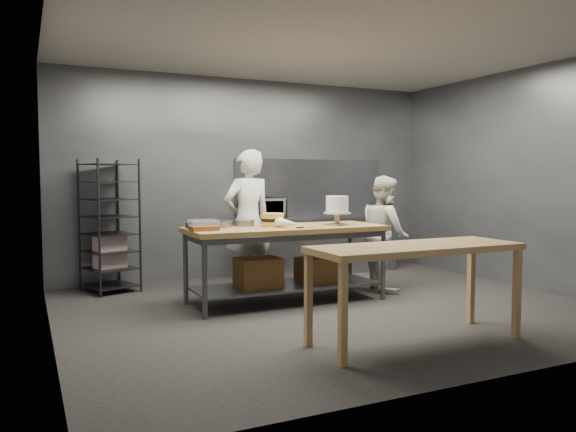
{
  "coord_description": "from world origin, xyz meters",
  "views": [
    {
      "loc": [
        -3.2,
        -5.57,
        1.52
      ],
      "look_at": [
        -0.35,
        0.48,
        1.05
      ],
      "focal_mm": 35.0,
      "sensor_mm": 36.0,
      "label": 1
    }
  ],
  "objects_px": {
    "chef_right": "(385,233)",
    "frosted_cake_stand": "(337,206)",
    "speed_rack": "(109,227)",
    "chef_behind": "(248,221)",
    "work_table": "(285,255)",
    "layer_cake": "(273,220)",
    "near_counter": "(416,254)",
    "microwave": "(266,208)"
  },
  "relations": [
    {
      "from": "chef_right",
      "to": "frosted_cake_stand",
      "type": "bearing_deg",
      "value": 118.27
    },
    {
      "from": "speed_rack",
      "to": "chef_behind",
      "type": "relative_size",
      "value": 0.93
    },
    {
      "from": "work_table",
      "to": "chef_right",
      "type": "xyz_separation_m",
      "value": [
        1.54,
        0.13,
        0.2
      ]
    },
    {
      "from": "layer_cake",
      "to": "near_counter",
      "type": "bearing_deg",
      "value": -75.89
    },
    {
      "from": "near_counter",
      "to": "speed_rack",
      "type": "distance_m",
      "value": 4.21
    },
    {
      "from": "layer_cake",
      "to": "chef_behind",
      "type": "bearing_deg",
      "value": 94.47
    },
    {
      "from": "chef_behind",
      "to": "layer_cake",
      "type": "height_order",
      "value": "chef_behind"
    },
    {
      "from": "frosted_cake_stand",
      "to": "speed_rack",
      "type": "bearing_deg",
      "value": 146.69
    },
    {
      "from": "chef_right",
      "to": "microwave",
      "type": "distance_m",
      "value": 1.89
    },
    {
      "from": "near_counter",
      "to": "frosted_cake_stand",
      "type": "relative_size",
      "value": 5.55
    },
    {
      "from": "microwave",
      "to": "speed_rack",
      "type": "bearing_deg",
      "value": -177.99
    },
    {
      "from": "near_counter",
      "to": "frosted_cake_stand",
      "type": "height_order",
      "value": "frosted_cake_stand"
    },
    {
      "from": "chef_right",
      "to": "microwave",
      "type": "xyz_separation_m",
      "value": [
        -1.1,
        1.52,
        0.28
      ]
    },
    {
      "from": "work_table",
      "to": "layer_cake",
      "type": "distance_m",
      "value": 0.45
    },
    {
      "from": "near_counter",
      "to": "microwave",
      "type": "relative_size",
      "value": 3.69
    },
    {
      "from": "layer_cake",
      "to": "work_table",
      "type": "bearing_deg",
      "value": -27.74
    },
    {
      "from": "near_counter",
      "to": "frosted_cake_stand",
      "type": "bearing_deg",
      "value": 81.5
    },
    {
      "from": "work_table",
      "to": "speed_rack",
      "type": "relative_size",
      "value": 1.37
    },
    {
      "from": "speed_rack",
      "to": "chef_behind",
      "type": "bearing_deg",
      "value": -26.18
    },
    {
      "from": "work_table",
      "to": "near_counter",
      "type": "bearing_deg",
      "value": -79.08
    },
    {
      "from": "speed_rack",
      "to": "microwave",
      "type": "distance_m",
      "value": 2.28
    },
    {
      "from": "work_table",
      "to": "layer_cake",
      "type": "xyz_separation_m",
      "value": [
        -0.13,
        0.07,
        0.43
      ]
    },
    {
      "from": "near_counter",
      "to": "chef_behind",
      "type": "xyz_separation_m",
      "value": [
        -0.58,
        2.77,
        0.12
      ]
    },
    {
      "from": "near_counter",
      "to": "chef_right",
      "type": "xyz_separation_m",
      "value": [
        1.15,
        2.14,
        -0.04
      ]
    },
    {
      "from": "speed_rack",
      "to": "microwave",
      "type": "xyz_separation_m",
      "value": [
        2.27,
        0.08,
        0.19
      ]
    },
    {
      "from": "chef_right",
      "to": "speed_rack",
      "type": "bearing_deg",
      "value": 81.52
    },
    {
      "from": "near_counter",
      "to": "speed_rack",
      "type": "bearing_deg",
      "value": 121.84
    },
    {
      "from": "work_table",
      "to": "chef_right",
      "type": "bearing_deg",
      "value": 4.86
    },
    {
      "from": "microwave",
      "to": "layer_cake",
      "type": "xyz_separation_m",
      "value": [
        -0.58,
        -1.58,
        -0.05
      ]
    },
    {
      "from": "speed_rack",
      "to": "chef_behind",
      "type": "xyz_separation_m",
      "value": [
        1.64,
        -0.81,
        0.08
      ]
    },
    {
      "from": "chef_behind",
      "to": "frosted_cake_stand",
      "type": "bearing_deg",
      "value": 126.73
    },
    {
      "from": "frosted_cake_stand",
      "to": "chef_behind",
      "type": "bearing_deg",
      "value": 135.81
    },
    {
      "from": "chef_behind",
      "to": "frosted_cake_stand",
      "type": "distance_m",
      "value": 1.22
    },
    {
      "from": "near_counter",
      "to": "chef_right",
      "type": "distance_m",
      "value": 2.43
    },
    {
      "from": "chef_behind",
      "to": "speed_rack",
      "type": "bearing_deg",
      "value": -35.27
    },
    {
      "from": "chef_right",
      "to": "layer_cake",
      "type": "relative_size",
      "value": 5.65
    },
    {
      "from": "frosted_cake_stand",
      "to": "layer_cake",
      "type": "xyz_separation_m",
      "value": [
        -0.81,
        0.15,
        -0.15
      ]
    },
    {
      "from": "speed_rack",
      "to": "microwave",
      "type": "relative_size",
      "value": 3.23
    },
    {
      "from": "speed_rack",
      "to": "frosted_cake_stand",
      "type": "bearing_deg",
      "value": -33.31
    },
    {
      "from": "work_table",
      "to": "chef_right",
      "type": "distance_m",
      "value": 1.56
    },
    {
      "from": "chef_right",
      "to": "layer_cake",
      "type": "distance_m",
      "value": 1.69
    },
    {
      "from": "near_counter",
      "to": "chef_behind",
      "type": "relative_size",
      "value": 1.07
    }
  ]
}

